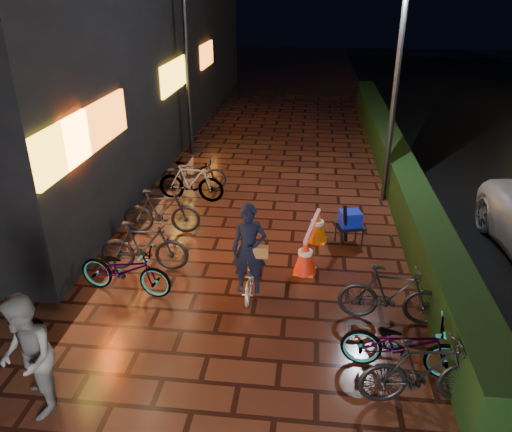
# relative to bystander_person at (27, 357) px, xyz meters

# --- Properties ---
(ground) EXTENTS (80.00, 80.00, 0.00)m
(ground) POSITION_rel_bystander_person_xyz_m (2.61, 1.84, -0.89)
(ground) COLOR #381911
(ground) RESTS_ON ground
(hedge) EXTENTS (0.70, 20.00, 1.00)m
(hedge) POSITION_rel_bystander_person_xyz_m (5.91, 9.84, -0.39)
(hedge) COLOR black
(hedge) RESTS_ON ground
(bystander_person) EXTENTS (1.03, 1.09, 1.77)m
(bystander_person) POSITION_rel_bystander_person_xyz_m (0.00, 0.00, 0.00)
(bystander_person) COLOR #545456
(bystander_person) RESTS_ON ground
(storefront_block) EXTENTS (12.09, 22.00, 9.00)m
(storefront_block) POSITION_rel_bystander_person_xyz_m (-6.88, 13.34, 3.61)
(storefront_block) COLOR black
(storefront_block) RESTS_ON ground
(lamp_post_hedge) EXTENTS (0.50, 0.24, 5.25)m
(lamp_post_hedge) POSITION_rel_bystander_person_xyz_m (5.45, 7.83, 2.00)
(lamp_post_hedge) COLOR black
(lamp_post_hedge) RESTS_ON ground
(lamp_post_sf) EXTENTS (0.51, 0.22, 5.34)m
(lamp_post_sf) POSITION_rel_bystander_person_xyz_m (-0.47, 11.11, 2.05)
(lamp_post_sf) COLOR black
(lamp_post_sf) RESTS_ON ground
(cyclist) EXTENTS (0.65, 1.27, 1.82)m
(cyclist) POSITION_rel_bystander_person_xyz_m (2.49, 3.04, -0.21)
(cyclist) COLOR silver
(cyclist) RESTS_ON ground
(traffic_barrier) EXTENTS (0.70, 1.83, 0.74)m
(traffic_barrier) POSITION_rel_bystander_person_xyz_m (3.59, 4.62, -0.52)
(traffic_barrier) COLOR red
(traffic_barrier) RESTS_ON ground
(cart_assembly) EXTENTS (0.71, 0.75, 1.12)m
(cart_assembly) POSITION_rel_bystander_person_xyz_m (4.39, 5.20, -0.31)
(cart_assembly) COLOR black
(cart_assembly) RESTS_ON ground
(parked_bikes_storefront) EXTENTS (2.04, 5.98, 1.05)m
(parked_bikes_storefront) POSITION_rel_bystander_person_xyz_m (0.29, 5.41, -0.38)
(parked_bikes_storefront) COLOR black
(parked_bikes_storefront) RESTS_ON ground
(parked_bikes_hedge) EXTENTS (2.01, 2.48, 1.05)m
(parked_bikes_hedge) POSITION_rel_bystander_person_xyz_m (5.00, 1.50, -0.38)
(parked_bikes_hedge) COLOR black
(parked_bikes_hedge) RESTS_ON ground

